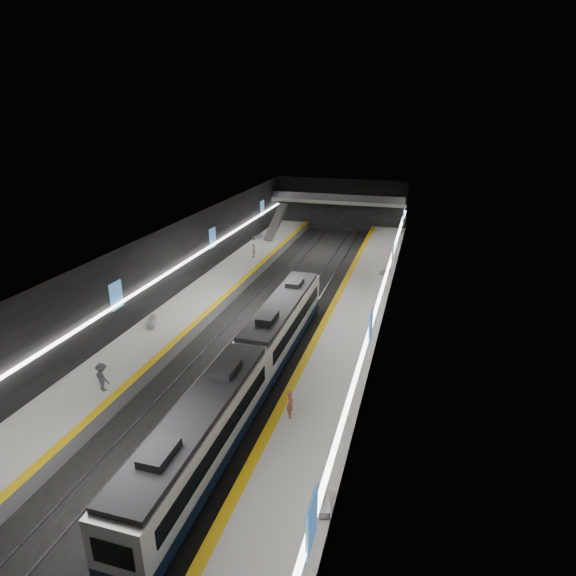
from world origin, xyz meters
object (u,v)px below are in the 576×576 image
(bench_left_near, at_px, (152,322))
(train, at_px, (250,366))
(escalator, at_px, (276,222))
(passenger_left_a, at_px, (254,251))
(bench_left_far, at_px, (257,237))
(passenger_right_a, at_px, (290,404))
(passenger_left_b, at_px, (102,377))
(bench_right_near, at_px, (323,502))
(bench_right_far, at_px, (385,272))

(bench_left_near, bearing_deg, train, -52.39)
(escalator, bearing_deg, passenger_left_a, -87.02)
(train, distance_m, bench_left_far, 37.04)
(bench_left_near, xyz_separation_m, bench_left_far, (-0.86, 28.89, -0.03))
(passenger_right_a, bearing_deg, passenger_left_b, 78.67)
(bench_left_near, height_order, bench_left_far, bench_left_near)
(bench_left_near, relative_size, bench_right_near, 1.13)
(train, xyz_separation_m, passenger_right_a, (3.64, -2.93, -0.31))
(passenger_left_a, bearing_deg, train, 5.48)
(bench_left_near, distance_m, passenger_right_a, 17.35)
(passenger_right_a, distance_m, passenger_left_b, 12.49)
(bench_left_near, bearing_deg, passenger_left_b, -100.24)
(train, distance_m, passenger_right_a, 4.68)
(bench_right_far, bearing_deg, passenger_right_a, -73.80)
(escalator, bearing_deg, bench_left_near, -92.07)
(bench_left_near, height_order, passenger_left_b, passenger_left_b)
(passenger_right_a, xyz_separation_m, passenger_left_a, (-13.07, 29.57, -0.04))
(passenger_left_a, bearing_deg, bench_left_near, -18.77)
(bench_left_near, distance_m, bench_right_far, 25.93)
(bench_left_far, height_order, bench_right_far, bench_right_far)
(bench_left_far, relative_size, passenger_right_a, 0.98)
(bench_right_near, xyz_separation_m, passenger_right_a, (-3.36, 6.13, 0.67))
(escalator, xyz_separation_m, passenger_right_a, (13.64, -40.56, -1.02))
(train, height_order, passenger_right_a, train)
(bench_left_near, bearing_deg, bench_right_far, 23.32)
(bench_right_far, bearing_deg, bench_left_near, -110.92)
(escalator, relative_size, bench_right_near, 4.59)
(bench_right_far, bearing_deg, bench_left_far, 174.02)
(escalator, xyz_separation_m, bench_right_near, (17.00, -46.69, -1.69))
(passenger_left_a, height_order, passenger_left_b, passenger_left_b)
(passenger_right_a, bearing_deg, escalator, 4.20)
(bench_left_far, bearing_deg, passenger_left_b, -71.74)
(bench_left_far, xyz_separation_m, passenger_left_a, (2.57, -8.39, 0.63))
(bench_right_near, bearing_deg, bench_right_far, 74.54)
(escalator, bearing_deg, bench_right_far, -37.16)
(passenger_right_a, distance_m, passenger_left_a, 32.33)
(passenger_right_a, relative_size, passenger_left_b, 0.90)
(escalator, height_order, bench_left_far, escalator)
(bench_left_near, xyz_separation_m, passenger_left_b, (2.30, -9.74, 0.74))
(bench_right_far, relative_size, passenger_right_a, 1.01)
(bench_left_near, height_order, bench_right_far, bench_left_near)
(bench_right_near, xyz_separation_m, passenger_left_b, (-15.84, 5.47, 0.77))
(bench_left_near, height_order, passenger_left_a, passenger_left_a)
(bench_left_near, bearing_deg, passenger_left_a, 61.71)
(train, distance_m, bench_left_near, 12.75)
(passenger_right_a, bearing_deg, bench_left_far, 8.00)
(train, bearing_deg, bench_left_near, 151.13)
(train, relative_size, bench_right_near, 17.23)
(bench_left_near, height_order, passenger_right_a, passenger_right_a)
(passenger_left_a, bearing_deg, bench_right_far, 70.33)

